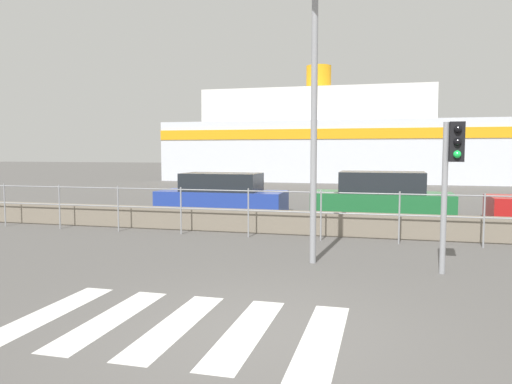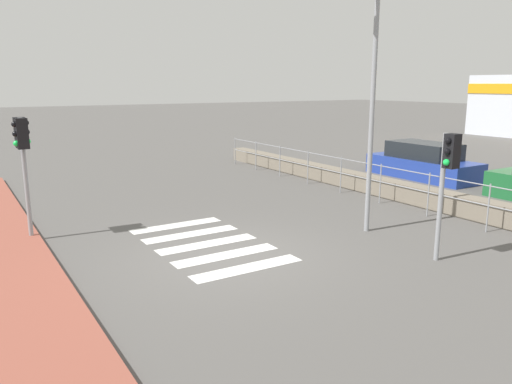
# 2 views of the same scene
# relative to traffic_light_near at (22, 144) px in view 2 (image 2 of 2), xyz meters

# --- Properties ---
(ground_plane) EXTENTS (160.00, 160.00, 0.00)m
(ground_plane) POSITION_rel_traffic_light_near_xyz_m (3.42, 3.37, -2.25)
(ground_plane) COLOR #565451
(sidewalk_brick) EXTENTS (24.00, 1.80, 0.12)m
(sidewalk_brick) POSITION_rel_traffic_light_near_xyz_m (3.42, -0.73, -2.19)
(sidewalk_brick) COLOR #934C3D
(sidewalk_brick) RESTS_ON ground_plane
(crosswalk) EXTENTS (4.05, 2.40, 0.01)m
(crosswalk) POSITION_rel_traffic_light_near_xyz_m (2.44, 3.37, -2.25)
(crosswalk) COLOR silver
(crosswalk) RESTS_ON ground_plane
(seawall) EXTENTS (24.03, 0.55, 0.57)m
(seawall) POSITION_rel_traffic_light_near_xyz_m (3.42, 10.53, -1.97)
(seawall) COLOR slate
(seawall) RESTS_ON ground_plane
(harbor_fence) EXTENTS (21.67, 0.04, 1.22)m
(harbor_fence) POSITION_rel_traffic_light_near_xyz_m (3.42, 9.66, -1.46)
(harbor_fence) COLOR gray
(harbor_fence) RESTS_ON ground_plane
(traffic_light_near) EXTENTS (0.58, 0.41, 2.85)m
(traffic_light_near) POSITION_rel_traffic_light_near_xyz_m (0.00, 0.00, 0.00)
(traffic_light_near) COLOR gray
(traffic_light_near) RESTS_ON ground_plane
(traffic_light_far) EXTENTS (0.34, 0.32, 2.64)m
(traffic_light_far) POSITION_rel_traffic_light_near_xyz_m (6.00, 6.94, -0.31)
(traffic_light_far) COLOR gray
(traffic_light_far) RESTS_ON ground_plane
(streetlamp) EXTENTS (0.32, 1.32, 6.19)m
(streetlamp) POSITION_rel_traffic_light_near_xyz_m (3.58, 6.97, 1.59)
(streetlamp) COLOR gray
(streetlamp) RESTS_ON ground_plane
(parked_car_blue) EXTENTS (4.41, 1.73, 1.38)m
(parked_car_blue) POSITION_rel_traffic_light_near_xyz_m (-0.62, 14.24, -1.67)
(parked_car_blue) COLOR #233D9E
(parked_car_blue) RESTS_ON ground_plane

